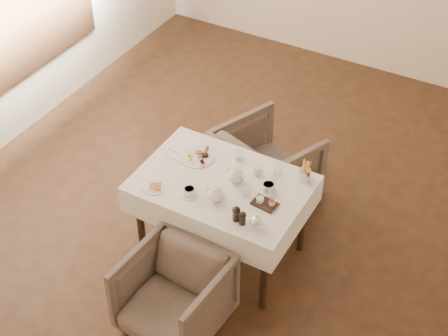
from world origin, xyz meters
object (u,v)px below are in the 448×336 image
table (222,194)px  armchair_near (174,295)px  armchair_far (266,165)px  teapot_centre (236,175)px  breakfast_plate (197,156)px

table → armchair_near: (0.05, -0.78, -0.32)m
table → armchair_far: (-0.00, 0.78, -0.29)m
armchair_near → teapot_centre: (0.04, 0.84, 0.51)m
breakfast_plate → table: bearing=-14.3°
table → armchair_near: bearing=-86.2°
armchair_near → armchair_far: (-0.06, 1.56, 0.03)m
table → breakfast_plate: (-0.31, 0.16, 0.13)m
armchair_far → teapot_centre: (0.09, -0.72, 0.48)m
armchair_far → teapot_centre: size_ratio=4.43×
table → armchair_far: size_ratio=1.67×
armchair_near → teapot_centre: size_ratio=4.00×
breakfast_plate → teapot_centre: teapot_centre is taller
table → armchair_near: size_ratio=1.85×
armchair_near → armchair_far: 1.56m
table → breakfast_plate: size_ratio=4.67×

